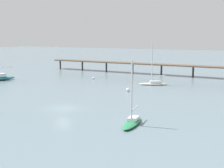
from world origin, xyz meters
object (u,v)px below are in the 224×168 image
object	(u,v)px
pier	(212,64)
sailboat_green	(132,120)
mooring_buoy_mid	(93,78)
mooring_buoy_inner	(128,90)
sailboat_cream	(153,82)

from	to	relation	value
pier	sailboat_green	xyz separation A→B (m)	(-0.66, -47.24, -3.08)
sailboat_green	mooring_buoy_mid	bearing A→B (deg)	128.46
pier	sailboat_green	bearing A→B (deg)	-90.80
mooring_buoy_inner	mooring_buoy_mid	bearing A→B (deg)	142.60
sailboat_green	mooring_buoy_inner	size ratio (longest dim) A/B	10.85
sailboat_cream	mooring_buoy_inner	distance (m)	10.08
pier	mooring_buoy_inner	bearing A→B (deg)	-111.32
pier	mooring_buoy_inner	distance (m)	29.45
sailboat_cream	mooring_buoy_inner	bearing A→B (deg)	-98.56
pier	sailboat_cream	size ratio (longest dim) A/B	7.49
mooring_buoy_inner	mooring_buoy_mid	world-z (taller)	mooring_buoy_inner
pier	sailboat_cream	xyz separation A→B (m)	(-9.15, -17.31, -2.99)
sailboat_cream	mooring_buoy_inner	world-z (taller)	sailboat_cream
sailboat_green	mooring_buoy_mid	size ratio (longest dim) A/B	15.52
sailboat_cream	mooring_buoy_inner	xyz separation A→B (m)	(-1.50, -9.97, -0.23)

